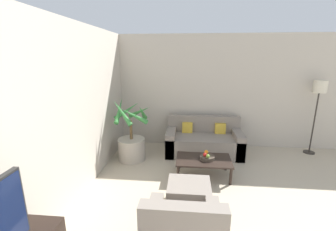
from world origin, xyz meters
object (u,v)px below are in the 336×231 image
at_px(potted_palm, 132,142).
at_px(apple_green, 208,156).
at_px(coffee_table, 204,161).
at_px(fruit_bowl, 207,157).
at_px(apple_red, 205,155).
at_px(ottoman, 189,196).
at_px(orange_fruit, 206,152).
at_px(sofa_loveseat, 204,141).
at_px(floor_lamp, 319,93).

height_order(potted_palm, apple_green, potted_palm).
relative_size(coffee_table, fruit_bowl, 3.68).
xyz_separation_m(apple_red, ottoman, (-0.28, -0.95, -0.23)).
height_order(potted_palm, orange_fruit, potted_palm).
xyz_separation_m(coffee_table, orange_fruit, (0.05, 0.10, 0.14)).
xyz_separation_m(coffee_table, ottoman, (-0.27, -0.96, -0.10)).
bearing_deg(fruit_bowl, apple_green, -89.50).
bearing_deg(orange_fruit, sofa_loveseat, 89.26).
distance_m(fruit_bowl, apple_red, 0.09).
xyz_separation_m(sofa_loveseat, floor_lamp, (2.47, 0.23, 1.13)).
distance_m(apple_red, orange_fruit, 0.12).
xyz_separation_m(floor_lamp, coffee_table, (-2.53, -1.29, -1.11)).
relative_size(apple_green, ottoman, 0.11).
distance_m(sofa_loveseat, fruit_bowl, 1.05).
height_order(apple_red, apple_green, apple_red).
relative_size(floor_lamp, apple_red, 24.09).
distance_m(sofa_loveseat, orange_fruit, 0.96).
height_order(coffee_table, ottoman, ottoman).
xyz_separation_m(potted_palm, fruit_bowl, (1.58, -0.56, -0.03)).
relative_size(sofa_loveseat, orange_fruit, 22.66).
relative_size(coffee_table, ottoman, 1.63).
relative_size(sofa_loveseat, coffee_table, 1.69).
height_order(potted_palm, ottoman, potted_palm).
bearing_deg(apple_red, orange_fruit, 73.38).
distance_m(potted_palm, floor_lamp, 4.23).
relative_size(potted_palm, floor_lamp, 0.80).
height_order(sofa_loveseat, apple_red, sofa_loveseat).
relative_size(potted_palm, apple_green, 19.87).
height_order(sofa_loveseat, floor_lamp, floor_lamp).
relative_size(potted_palm, sofa_loveseat, 0.80).
xyz_separation_m(sofa_loveseat, coffee_table, (-0.06, -1.05, 0.02)).
distance_m(apple_green, ottoman, 0.98).
xyz_separation_m(potted_palm, sofa_loveseat, (1.57, 0.48, -0.11)).
bearing_deg(floor_lamp, apple_green, -151.20).
bearing_deg(floor_lamp, coffee_table, -153.08).
bearing_deg(apple_red, sofa_loveseat, 87.47).
bearing_deg(ottoman, floor_lamp, 38.78).
xyz_separation_m(apple_green, ottoman, (-0.34, -0.89, -0.23)).
distance_m(potted_palm, fruit_bowl, 1.67).
bearing_deg(potted_palm, coffee_table, -20.85).
bearing_deg(orange_fruit, floor_lamp, 25.49).
xyz_separation_m(coffee_table, fruit_bowl, (0.07, 0.01, 0.07)).
bearing_deg(apple_red, ottoman, -106.69).
xyz_separation_m(potted_palm, orange_fruit, (1.56, -0.47, 0.04)).
height_order(apple_red, ottoman, apple_red).
relative_size(floor_lamp, orange_fruit, 22.49).
relative_size(sofa_loveseat, ottoman, 2.74).
bearing_deg(sofa_loveseat, coffee_table, -93.49).
distance_m(coffee_table, orange_fruit, 0.18).
height_order(orange_fruit, ottoman, orange_fruit).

